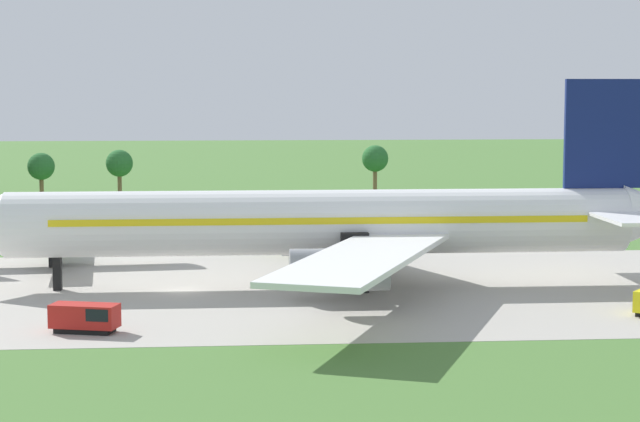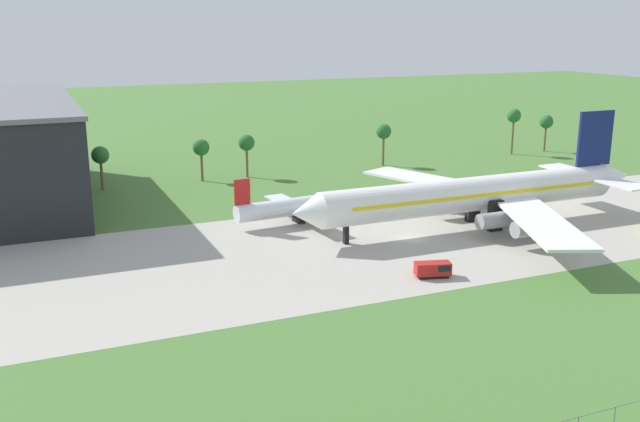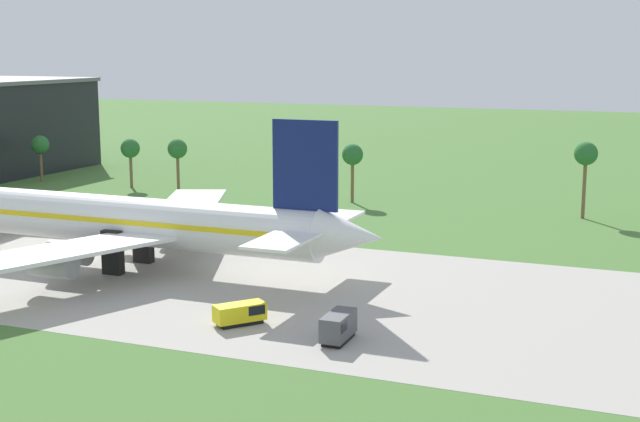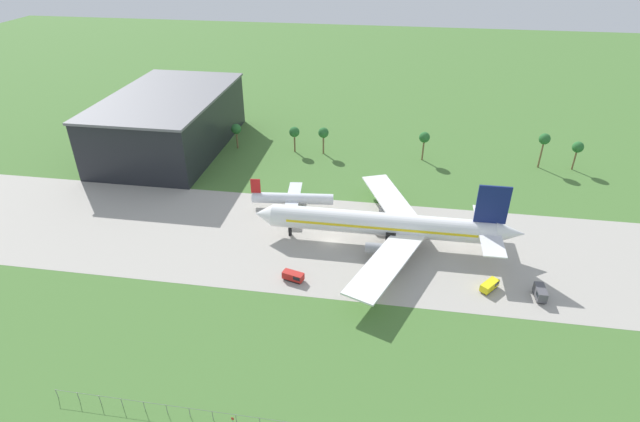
# 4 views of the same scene
# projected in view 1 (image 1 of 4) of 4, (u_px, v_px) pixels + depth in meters

# --- Properties ---
(ground_plane) EXTENTS (600.00, 600.00, 0.00)m
(ground_plane) POSITION_uv_depth(u_px,v_px,m) (182.00, 291.00, 101.03)
(ground_plane) COLOR #477233
(taxiway_strip) EXTENTS (320.00, 44.00, 0.02)m
(taxiway_strip) POSITION_uv_depth(u_px,v_px,m) (182.00, 291.00, 101.03)
(taxiway_strip) COLOR #A8A399
(taxiway_strip) RESTS_ON ground_plane
(jet_airliner) EXTENTS (66.88, 59.55, 18.50)m
(jet_airliner) POSITION_uv_depth(u_px,v_px,m) (339.00, 223.00, 102.99)
(jet_airliner) COLOR white
(jet_airliner) RESTS_ON ground_plane
(regional_aircraft) EXTENTS (23.37, 21.05, 8.77)m
(regional_aircraft) POSITION_uv_depth(u_px,v_px,m) (54.00, 237.00, 115.41)
(regional_aircraft) COLOR silver
(regional_aircraft) RESTS_ON ground_plane
(fuel_truck) EXTENTS (5.21, 3.22, 2.10)m
(fuel_truck) POSITION_uv_depth(u_px,v_px,m) (87.00, 317.00, 83.76)
(fuel_truck) COLOR black
(fuel_truck) RESTS_ON ground_plane
(palm_tree_row) EXTENTS (117.86, 3.60, 11.91)m
(palm_tree_row) POSITION_uv_depth(u_px,v_px,m) (306.00, 161.00, 155.66)
(palm_tree_row) COLOR brown
(palm_tree_row) RESTS_ON ground_plane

